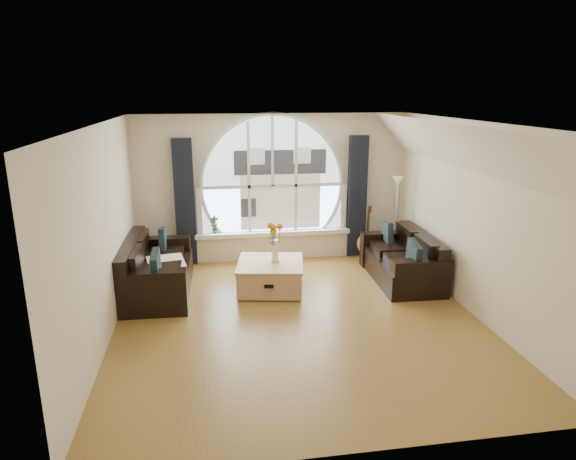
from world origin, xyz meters
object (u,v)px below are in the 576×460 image
object	(u,v)px
sofa_left	(158,269)
vase_flowers	(275,238)
coffee_chest	(270,275)
sofa_right	(402,257)
potted_plant	(214,225)
floor_lamp	(396,220)
guitar	(367,232)

from	to	relation	value
sofa_left	vase_flowers	size ratio (longest dim) A/B	2.76
coffee_chest	sofa_right	bearing A→B (deg)	11.52
vase_flowers	potted_plant	size ratio (longest dim) A/B	2.10
vase_flowers	potted_plant	xyz separation A→B (m)	(-0.93, 1.46, -0.14)
sofa_right	floor_lamp	xyz separation A→B (m)	(0.23, 0.95, 0.40)
floor_lamp	guitar	xyz separation A→B (m)	(-0.47, 0.20, -0.27)
floor_lamp	guitar	distance (m)	0.58
floor_lamp	guitar	bearing A→B (deg)	156.76
sofa_left	sofa_right	distance (m)	3.99
guitar	potted_plant	bearing A→B (deg)	-161.98
coffee_chest	potted_plant	world-z (taller)	potted_plant
coffee_chest	floor_lamp	xyz separation A→B (m)	(2.45, 1.02, 0.55)
coffee_chest	floor_lamp	size ratio (longest dim) A/B	0.64
sofa_left	coffee_chest	size ratio (longest dim) A/B	1.87
sofa_left	coffee_chest	world-z (taller)	sofa_left
sofa_right	potted_plant	size ratio (longest dim) A/B	5.38
potted_plant	guitar	bearing A→B (deg)	-5.87
vase_flowers	guitar	world-z (taller)	vase_flowers
vase_flowers	floor_lamp	size ratio (longest dim) A/B	0.44
sofa_left	floor_lamp	distance (m)	4.32
sofa_right	coffee_chest	distance (m)	2.23
sofa_right	guitar	size ratio (longest dim) A/B	1.69
sofa_left	sofa_right	world-z (taller)	sofa_left
coffee_chest	potted_plant	distance (m)	1.79
vase_flowers	guitar	distance (m)	2.26
sofa_right	vase_flowers	distance (m)	2.19
sofa_right	floor_lamp	size ratio (longest dim) A/B	1.12
sofa_right	floor_lamp	world-z (taller)	floor_lamp
guitar	potted_plant	xyz separation A→B (m)	(-2.83, 0.29, 0.19)
sofa_left	potted_plant	distance (m)	1.67
sofa_left	sofa_right	xyz separation A→B (m)	(3.98, -0.08, 0.00)
coffee_chest	potted_plant	bearing A→B (deg)	128.93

